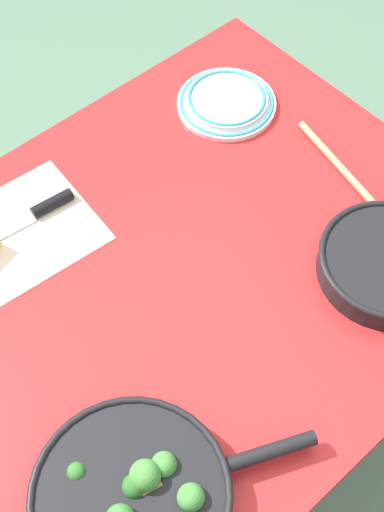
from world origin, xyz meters
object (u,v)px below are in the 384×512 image
(wooden_spoon, at_px, (375,205))
(dinner_plate_stack, at_px, (227,101))
(skillet_broccoli, at_px, (135,496))
(grater_knife, at_px, (27,218))

(wooden_spoon, bearing_deg, dinner_plate_stack, -164.60)
(skillet_broccoli, height_order, wooden_spoon, skillet_broccoli)
(wooden_spoon, xyz_separation_m, dinner_plate_stack, (0.03, -0.39, 0.01))
(skillet_broccoli, distance_m, dinner_plate_stack, 0.84)
(wooden_spoon, height_order, grater_knife, grater_knife)
(skillet_broccoli, height_order, dinner_plate_stack, skillet_broccoli)
(skillet_broccoli, bearing_deg, grater_knife, 95.96)
(dinner_plate_stack, bearing_deg, wooden_spoon, 94.09)
(skillet_broccoli, xyz_separation_m, dinner_plate_stack, (-0.67, -0.52, -0.01))
(wooden_spoon, relative_size, grater_knife, 1.44)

